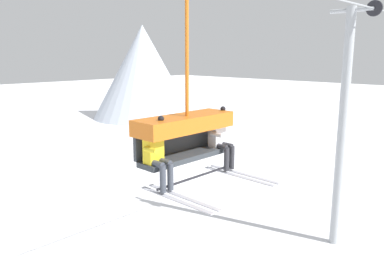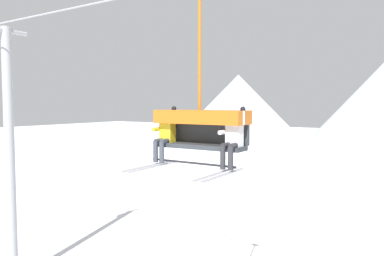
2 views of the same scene
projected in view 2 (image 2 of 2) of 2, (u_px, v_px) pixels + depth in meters
name	position (u px, v px, depth m)	size (l,w,h in m)	color
mountain_peak_west	(238.00, 113.00, 53.45)	(21.40, 21.40, 10.90)	silver
lift_tower_near	(9.00, 151.00, 13.76)	(0.36, 1.88, 9.62)	#9EA3A8
chairlift_chair	(201.00, 122.00, 8.31)	(2.16, 0.74, 3.99)	#33383D
skier_yellow	(165.00, 134.00, 8.62)	(0.48, 1.70, 1.34)	yellow
skier_white	(232.00, 138.00, 7.68)	(0.48, 1.70, 1.34)	silver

